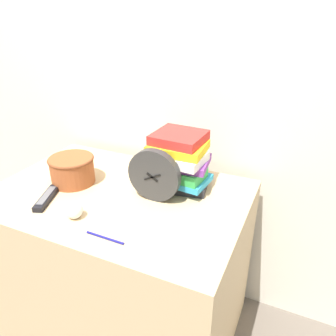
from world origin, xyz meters
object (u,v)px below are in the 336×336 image
object	(u,v)px
book_stack	(180,162)
basket	(72,169)
crumpled_paper_ball	(74,210)
tv_remote	(47,198)
pen	(105,238)
desk_clock	(154,176)

from	to	relation	value
book_stack	basket	bearing A→B (deg)	-162.08
crumpled_paper_ball	book_stack	bearing A→B (deg)	53.46
tv_remote	crumpled_paper_ball	world-z (taller)	crumpled_paper_ball
book_stack	pen	distance (m)	0.43
tv_remote	pen	xyz separation A→B (m)	(0.34, -0.10, -0.01)
basket	crumpled_paper_ball	bearing A→B (deg)	-50.56
desk_clock	crumpled_paper_ball	world-z (taller)	desk_clock
desk_clock	pen	xyz separation A→B (m)	(-0.04, -0.28, -0.10)
book_stack	tv_remote	distance (m)	0.53
basket	pen	world-z (taller)	basket
basket	crumpled_paper_ball	size ratio (longest dim) A/B	3.08
desk_clock	crumpled_paper_ball	distance (m)	0.31
pen	crumpled_paper_ball	bearing A→B (deg)	161.46
crumpled_paper_ball	pen	bearing A→B (deg)	-18.54
desk_clock	tv_remote	distance (m)	0.43
pen	book_stack	bearing A→B (deg)	77.05
basket	pen	xyz separation A→B (m)	(0.34, -0.26, -0.06)
book_stack	basket	xyz separation A→B (m)	(-0.43, -0.14, -0.06)
crumpled_paper_ball	basket	bearing A→B (deg)	129.44
book_stack	pen	size ratio (longest dim) A/B	1.71
crumpled_paper_ball	pen	world-z (taller)	crumpled_paper_ball
desk_clock	basket	xyz separation A→B (m)	(-0.37, -0.02, -0.04)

